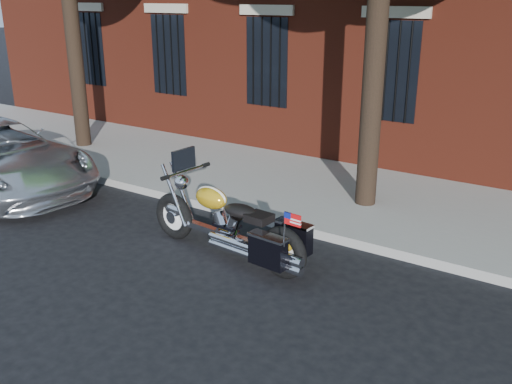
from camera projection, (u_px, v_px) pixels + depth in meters
The scene contains 4 objects.
ground at pixel (250, 263), 8.23m from camera, with size 120.00×120.00×0.00m, color black.
curb at pixel (298, 228), 9.29m from camera, with size 40.00×0.16×0.15m, color gray.
sidewalk at pixel (348, 196), 10.76m from camera, with size 40.00×3.60×0.15m, color gray.
motorcycle at pixel (232, 227), 8.17m from camera, with size 2.96×0.99×1.51m.
Camera 1 is at (4.21, -6.13, 3.67)m, focal length 40.00 mm.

